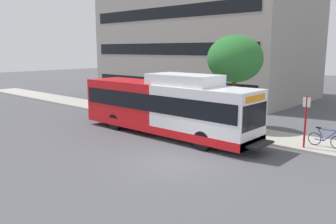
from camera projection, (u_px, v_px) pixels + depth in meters
name	position (u px, v px, depth m)	size (l,w,h in m)	color
ground_plane	(72.00, 134.00, 20.50)	(120.00, 120.00, 0.00)	#4C4C51
sidewalk_curb	(173.00, 120.00, 24.31)	(3.00, 56.00, 0.14)	#A8A399
transit_bus	(166.00, 106.00, 20.03)	(2.58, 12.25, 3.65)	white
bus_stop_sign_pole	(306.00, 118.00, 16.95)	(0.10, 0.36, 2.60)	red
bicycle_parked	(326.00, 139.00, 17.23)	(0.52, 1.76, 1.02)	black
street_tree_near_stop	(235.00, 59.00, 21.49)	(3.50, 3.50, 5.76)	#4C3823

